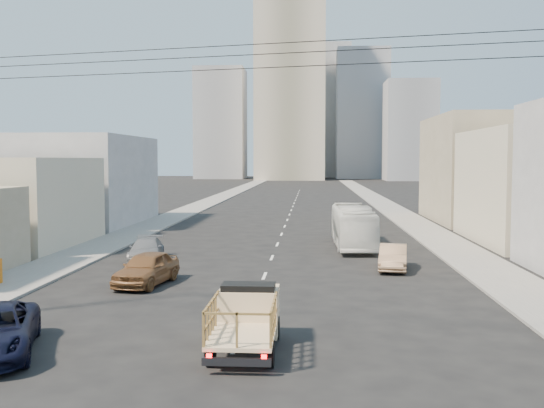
# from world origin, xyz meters

# --- Properties ---
(ground) EXTENTS (420.00, 420.00, 0.00)m
(ground) POSITION_xyz_m (0.00, 0.00, 0.00)
(ground) COLOR black
(ground) RESTS_ON ground
(sidewalk_left) EXTENTS (3.50, 180.00, 0.12)m
(sidewalk_left) POSITION_xyz_m (-11.75, 70.00, 0.06)
(sidewalk_left) COLOR slate
(sidewalk_left) RESTS_ON ground
(sidewalk_right) EXTENTS (3.50, 180.00, 0.12)m
(sidewalk_right) POSITION_xyz_m (11.75, 70.00, 0.06)
(sidewalk_right) COLOR slate
(sidewalk_right) RESTS_ON ground
(lane_dashes) EXTENTS (0.15, 104.00, 0.01)m
(lane_dashes) POSITION_xyz_m (0.00, 53.00, 0.01)
(lane_dashes) COLOR silver
(lane_dashes) RESTS_ON ground
(flatbed_pickup) EXTENTS (1.95, 4.41, 1.90)m
(flatbed_pickup) POSITION_xyz_m (0.36, 1.49, 1.09)
(flatbed_pickup) COLOR beige
(flatbed_pickup) RESTS_ON ground
(city_bus) EXTENTS (2.56, 10.10, 2.80)m
(city_bus) POSITION_xyz_m (5.16, 25.13, 1.40)
(city_bus) COLOR silver
(city_bus) RESTS_ON ground
(sedan_brown) EXTENTS (2.59, 4.83, 1.56)m
(sedan_brown) POSITION_xyz_m (-5.35, 11.36, 0.78)
(sedan_brown) COLOR brown
(sedan_brown) RESTS_ON ground
(sedan_tan) EXTENTS (1.98, 4.23, 1.34)m
(sedan_tan) POSITION_xyz_m (6.73, 16.26, 0.67)
(sedan_tan) COLOR #A58060
(sedan_tan) RESTS_ON ground
(sedan_grey) EXTENTS (2.48, 4.70, 1.30)m
(sedan_grey) POSITION_xyz_m (-7.24, 18.45, 0.65)
(sedan_grey) COLOR slate
(sedan_grey) RESTS_ON ground
(overhead_wires) EXTENTS (23.01, 5.02, 0.72)m
(overhead_wires) POSITION_xyz_m (0.00, 1.50, 8.97)
(overhead_wires) COLOR black
(overhead_wires) RESTS_ON ground
(bldg_right_far) EXTENTS (12.00, 16.00, 10.00)m
(bldg_right_far) POSITION_xyz_m (20.00, 44.00, 5.00)
(bldg_right_far) COLOR gray
(bldg_right_far) RESTS_ON ground
(bldg_left_far) EXTENTS (12.00, 16.00, 8.00)m
(bldg_left_far) POSITION_xyz_m (-19.50, 39.00, 4.00)
(bldg_left_far) COLOR #939396
(bldg_left_far) RESTS_ON ground
(high_rise_tower) EXTENTS (20.00, 20.00, 60.00)m
(high_rise_tower) POSITION_xyz_m (-4.00, 170.00, 30.00)
(high_rise_tower) COLOR gray
(high_rise_tower) RESTS_ON ground
(midrise_ne) EXTENTS (16.00, 16.00, 40.00)m
(midrise_ne) POSITION_xyz_m (18.00, 185.00, 20.00)
(midrise_ne) COLOR gray
(midrise_ne) RESTS_ON ground
(midrise_nw) EXTENTS (15.00, 15.00, 34.00)m
(midrise_nw) POSITION_xyz_m (-26.00, 180.00, 17.00)
(midrise_nw) COLOR gray
(midrise_nw) RESTS_ON ground
(midrise_back) EXTENTS (18.00, 18.00, 44.00)m
(midrise_back) POSITION_xyz_m (6.00, 200.00, 22.00)
(midrise_back) COLOR #939396
(midrise_back) RESTS_ON ground
(midrise_east) EXTENTS (14.00, 14.00, 28.00)m
(midrise_east) POSITION_xyz_m (30.00, 165.00, 14.00)
(midrise_east) COLOR gray
(midrise_east) RESTS_ON ground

